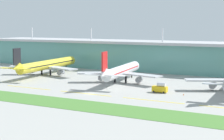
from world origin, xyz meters
name	(u,v)px	position (x,y,z in m)	size (l,w,h in m)	color
ground_plane	(90,94)	(0.00, 0.00, 0.00)	(600.00, 600.00, 0.00)	#9E9E99
terminal_building	(165,56)	(0.00, 97.59, 10.38)	(288.00, 34.00, 29.36)	#5B9E93
airliner_near	(47,65)	(-59.15, 43.54, 6.46)	(48.55, 71.23, 18.90)	yellow
airliner_middle	(121,71)	(-3.39, 37.91, 6.44)	(48.26, 60.67, 18.90)	white
taxiway_stripe_mid_west	(28,88)	(-37.00, -0.07, 0.02)	(28.00, 0.70, 0.04)	yellow
taxiway_stripe_centre	(85,94)	(-3.00, -0.07, 0.02)	(28.00, 0.70, 0.04)	yellow
taxiway_stripe_mid_east	(153,101)	(31.00, -0.07, 0.02)	(28.00, 0.70, 0.04)	yellow
grass_verge	(62,103)	(0.00, -22.40, 0.05)	(300.00, 18.00, 0.10)	#477A33
fuel_truck	(160,88)	(27.04, 18.88, 2.26)	(7.26, 2.83, 4.95)	gold
safety_cone_right_wingtip	(184,94)	(38.77, 18.01, 0.35)	(0.56, 0.56, 0.70)	orange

